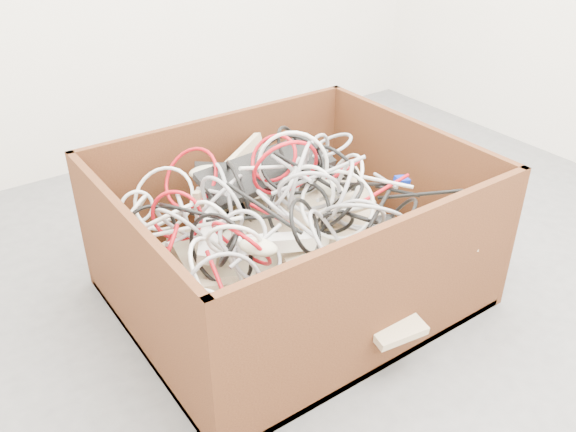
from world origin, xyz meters
TOP-DOWN VIEW (x-y plane):
  - ground at (0.00, 0.00)m, footprint 3.00×3.00m
  - cardboard_box at (-0.27, 0.13)m, footprint 1.10×0.92m
  - keyboard_pile at (-0.25, 0.15)m, footprint 1.02×0.93m
  - mice_scatter at (-0.29, 0.11)m, footprint 0.65×0.67m
  - power_strip_left at (-0.51, 0.19)m, footprint 0.22×0.28m
  - power_strip_right at (-0.39, -0.02)m, footprint 0.29×0.11m
  - vga_plug at (0.17, 0.07)m, footprint 0.05×0.05m
  - cable_tangle at (-0.37, 0.10)m, footprint 0.95×0.77m

SIDE VIEW (x-z plane):
  - ground at x=0.00m, z-range 0.00..0.00m
  - cardboard_box at x=-0.27m, z-range -0.12..0.39m
  - keyboard_pile at x=-0.25m, z-range 0.11..0.45m
  - vga_plug at x=0.17m, z-range 0.33..0.36m
  - power_strip_right at x=-0.39m, z-range 0.30..0.39m
  - power_strip_left at x=-0.51m, z-range 0.28..0.41m
  - mice_scatter at x=-0.29m, z-range 0.24..0.46m
  - cable_tangle at x=-0.37m, z-range 0.18..0.63m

